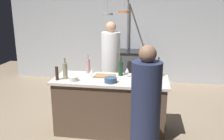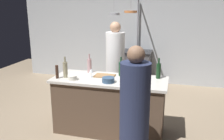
{
  "view_description": "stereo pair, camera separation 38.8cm",
  "coord_description": "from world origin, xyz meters",
  "px_view_note": "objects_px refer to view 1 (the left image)",
  "views": [
    {
      "loc": [
        0.59,
        -3.58,
        2.02
      ],
      "look_at": [
        0.0,
        0.15,
        1.0
      ],
      "focal_mm": 38.93,
      "sensor_mm": 36.0,
      "label": 1
    },
    {
      "loc": [
        0.97,
        -3.5,
        2.02
      ],
      "look_at": [
        0.0,
        0.15,
        1.0
      ],
      "focal_mm": 38.93,
      "sensor_mm": 36.0,
      "label": 2
    }
  ],
  "objects_px": {
    "bar_stool_right": "(143,131)",
    "wine_bottle_green": "(121,68)",
    "wine_bottle_white": "(65,71)",
    "wine_glass_near_right_guest": "(127,71)",
    "chef": "(111,69)",
    "wine_glass_near_left_guest": "(92,72)",
    "cutting_board": "(105,76)",
    "wine_bottle_amber": "(139,77)",
    "wine_glass_by_chef": "(141,75)",
    "guest_right": "(145,119)",
    "stove_range": "(126,68)",
    "wine_bottle_rose": "(88,66)",
    "mixing_bowl_ceramic": "(73,79)",
    "wine_bottle_red": "(158,69)",
    "pepper_mill": "(57,73)",
    "mixing_bowl_blue": "(111,80)"
  },
  "relations": [
    {
      "from": "wine_bottle_amber",
      "to": "wine_glass_by_chef",
      "type": "distance_m",
      "value": 0.16
    },
    {
      "from": "bar_stool_right",
      "to": "wine_bottle_green",
      "type": "bearing_deg",
      "value": 116.82
    },
    {
      "from": "bar_stool_right",
      "to": "wine_glass_by_chef",
      "type": "xyz_separation_m",
      "value": [
        -0.08,
        0.54,
        0.63
      ]
    },
    {
      "from": "cutting_board",
      "to": "wine_bottle_rose",
      "type": "height_order",
      "value": "wine_bottle_rose"
    },
    {
      "from": "wine_bottle_red",
      "to": "mixing_bowl_ceramic",
      "type": "xyz_separation_m",
      "value": [
        -1.27,
        -0.42,
        -0.09
      ]
    },
    {
      "from": "wine_bottle_amber",
      "to": "mixing_bowl_blue",
      "type": "distance_m",
      "value": 0.43
    },
    {
      "from": "wine_bottle_white",
      "to": "wine_glass_near_right_guest",
      "type": "bearing_deg",
      "value": 14.45
    },
    {
      "from": "bar_stool_right",
      "to": "wine_glass_near_left_guest",
      "type": "relative_size",
      "value": 4.66
    },
    {
      "from": "wine_glass_near_left_guest",
      "to": "wine_glass_near_right_guest",
      "type": "relative_size",
      "value": 1.0
    },
    {
      "from": "bar_stool_right",
      "to": "wine_glass_near_right_guest",
      "type": "relative_size",
      "value": 4.66
    },
    {
      "from": "mixing_bowl_ceramic",
      "to": "wine_bottle_green",
      "type": "bearing_deg",
      "value": 30.95
    },
    {
      "from": "wine_glass_near_left_guest",
      "to": "mixing_bowl_blue",
      "type": "height_order",
      "value": "wine_glass_near_left_guest"
    },
    {
      "from": "wine_bottle_green",
      "to": "wine_bottle_white",
      "type": "distance_m",
      "value": 0.89
    },
    {
      "from": "wine_glass_by_chef",
      "to": "wine_glass_near_left_guest",
      "type": "xyz_separation_m",
      "value": [
        -0.77,
        0.07,
        0.0
      ]
    },
    {
      "from": "wine_glass_near_right_guest",
      "to": "bar_stool_right",
      "type": "bearing_deg",
      "value": -68.11
    },
    {
      "from": "cutting_board",
      "to": "wine_bottle_red",
      "type": "distance_m",
      "value": 0.86
    },
    {
      "from": "wine_bottle_red",
      "to": "wine_bottle_white",
      "type": "bearing_deg",
      "value": -167.29
    },
    {
      "from": "wine_bottle_amber",
      "to": "wine_bottle_red",
      "type": "bearing_deg",
      "value": 57.91
    },
    {
      "from": "wine_glass_near_right_guest",
      "to": "cutting_board",
      "type": "bearing_deg",
      "value": -174.89
    },
    {
      "from": "wine_bottle_amber",
      "to": "wine_bottle_green",
      "type": "xyz_separation_m",
      "value": [
        -0.32,
        0.44,
        0.01
      ]
    },
    {
      "from": "wine_bottle_red",
      "to": "wine_glass_near_left_guest",
      "type": "relative_size",
      "value": 2.22
    },
    {
      "from": "cutting_board",
      "to": "wine_bottle_red",
      "type": "relative_size",
      "value": 0.99
    },
    {
      "from": "wine_glass_near_left_guest",
      "to": "wine_bottle_white",
      "type": "bearing_deg",
      "value": -165.66
    },
    {
      "from": "wine_bottle_rose",
      "to": "mixing_bowl_ceramic",
      "type": "bearing_deg",
      "value": -103.61
    },
    {
      "from": "chef",
      "to": "wine_glass_near_left_guest",
      "type": "relative_size",
      "value": 11.74
    },
    {
      "from": "wine_bottle_amber",
      "to": "mixing_bowl_ceramic",
      "type": "distance_m",
      "value": 0.99
    },
    {
      "from": "wine_glass_near_left_guest",
      "to": "stove_range",
      "type": "bearing_deg",
      "value": 83.04
    },
    {
      "from": "chef",
      "to": "cutting_board",
      "type": "distance_m",
      "value": 0.87
    },
    {
      "from": "wine_bottle_white",
      "to": "bar_stool_right",
      "type": "bearing_deg",
      "value": -22.27
    },
    {
      "from": "guest_right",
      "to": "wine_bottle_white",
      "type": "distance_m",
      "value": 1.57
    },
    {
      "from": "cutting_board",
      "to": "wine_glass_near_left_guest",
      "type": "xyz_separation_m",
      "value": [
        -0.19,
        -0.11,
        0.1
      ]
    },
    {
      "from": "chef",
      "to": "bar_stool_right",
      "type": "height_order",
      "value": "chef"
    },
    {
      "from": "bar_stool_right",
      "to": "wine_bottle_rose",
      "type": "relative_size",
      "value": 2.12
    },
    {
      "from": "cutting_board",
      "to": "wine_bottle_amber",
      "type": "bearing_deg",
      "value": -31.45
    },
    {
      "from": "pepper_mill",
      "to": "wine_bottle_red",
      "type": "xyz_separation_m",
      "value": [
        1.54,
        0.4,
        0.02
      ]
    },
    {
      "from": "bar_stool_right",
      "to": "wine_bottle_white",
      "type": "xyz_separation_m",
      "value": [
        -1.24,
        0.51,
        0.66
      ]
    },
    {
      "from": "wine_glass_near_left_guest",
      "to": "guest_right",
      "type": "bearing_deg",
      "value": -48.78
    },
    {
      "from": "wine_glass_near_left_guest",
      "to": "mixing_bowl_blue",
      "type": "xyz_separation_m",
      "value": [
        0.33,
        -0.18,
        -0.07
      ]
    },
    {
      "from": "wine_glass_by_chef",
      "to": "wine_bottle_green",
      "type": "bearing_deg",
      "value": 139.66
    },
    {
      "from": "cutting_board",
      "to": "wine_glass_by_chef",
      "type": "xyz_separation_m",
      "value": [
        0.58,
        -0.18,
        0.1
      ]
    },
    {
      "from": "stove_range",
      "to": "bar_stool_right",
      "type": "distance_m",
      "value": 3.12
    },
    {
      "from": "bar_stool_right",
      "to": "stove_range",
      "type": "bearing_deg",
      "value": 100.14
    },
    {
      "from": "wine_bottle_rose",
      "to": "wine_glass_near_left_guest",
      "type": "xyz_separation_m",
      "value": [
        0.13,
        -0.27,
        -0.02
      ]
    },
    {
      "from": "chef",
      "to": "wine_glass_near_left_guest",
      "type": "height_order",
      "value": "chef"
    },
    {
      "from": "guest_right",
      "to": "wine_bottle_green",
      "type": "bearing_deg",
      "value": 109.89
    },
    {
      "from": "stove_range",
      "to": "wine_glass_near_right_guest",
      "type": "relative_size",
      "value": 6.1
    },
    {
      "from": "wine_bottle_amber",
      "to": "mixing_bowl_blue",
      "type": "relative_size",
      "value": 1.62
    },
    {
      "from": "bar_stool_right",
      "to": "mixing_bowl_blue",
      "type": "relative_size",
      "value": 3.67
    },
    {
      "from": "pepper_mill",
      "to": "wine_bottle_red",
      "type": "height_order",
      "value": "wine_bottle_red"
    },
    {
      "from": "pepper_mill",
      "to": "wine_bottle_rose",
      "type": "xyz_separation_m",
      "value": [
        0.37,
        0.46,
        0.02
      ]
    }
  ]
}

